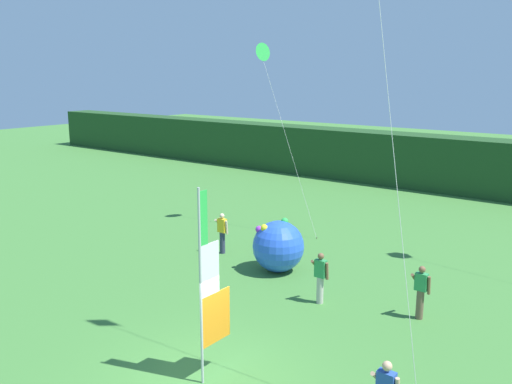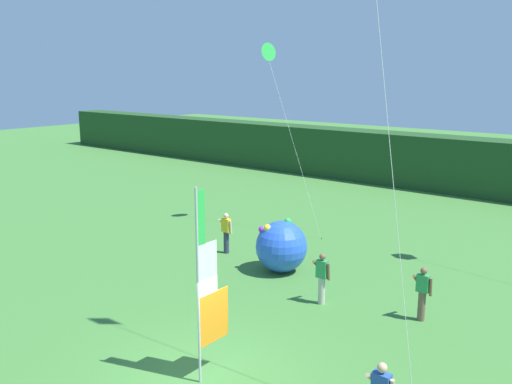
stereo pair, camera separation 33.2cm
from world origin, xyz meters
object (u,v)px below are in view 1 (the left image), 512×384
Objects in this scene: person_mid_field at (222,232)px; person_far_right at (320,277)px; kite_green_delta_3 at (261,53)px; person_near_banner at (421,291)px; banner_flag at (209,289)px; inflatable_balloon at (278,246)px.

person_mid_field is 5.97m from person_far_right.
person_far_right is 0.20× the size of kite_green_delta_3.
banner_flag is at bearing -113.78° from person_near_banner.
kite_green_delta_3 is at bearing 132.64° from inflatable_balloon.
banner_flag is at bearing -87.83° from person_far_right.
person_near_banner is at bearing 66.22° from banner_flag.
banner_flag is at bearing -50.79° from person_mid_field.
person_far_right is (5.67, -1.85, 0.00)m from person_mid_field.
person_mid_field is 0.20× the size of kite_green_delta_3.
inflatable_balloon is at bearing -5.85° from person_mid_field.
kite_green_delta_3 reaches higher than inflatable_balloon.
person_mid_field is (-8.60, 1.02, 0.01)m from person_near_banner.
person_far_right is 11.89m from kite_green_delta_3.
inflatable_balloon is 9.59m from kite_green_delta_3.
person_far_right is (-0.20, 5.36, -1.37)m from banner_flag.
inflatable_balloon is at bearing 172.74° from person_near_banner.
inflatable_balloon reaches higher than person_mid_field.
banner_flag is 7.61m from inflatable_balloon.
banner_flag is 2.88× the size of person_near_banner.
inflatable_balloon is at bearing 150.36° from person_far_right.
person_far_right reaches higher than person_mid_field.
person_mid_field reaches higher than person_near_banner.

